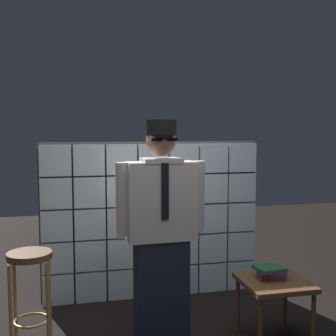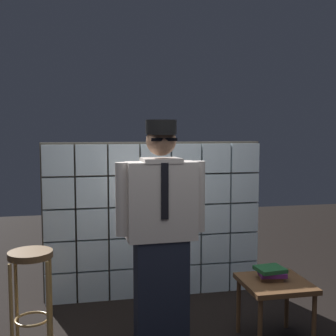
# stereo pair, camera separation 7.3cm
# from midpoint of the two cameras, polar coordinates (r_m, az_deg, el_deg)

# --- Properties ---
(glass_block_wall) EXTENTS (2.24, 0.10, 1.60)m
(glass_block_wall) POSITION_cam_midpoint_polar(r_m,az_deg,el_deg) (4.40, -2.49, -7.01)
(glass_block_wall) COLOR silver
(glass_block_wall) RESTS_ON ground
(standing_person) EXTENTS (0.71, 0.30, 1.78)m
(standing_person) POSITION_cam_midpoint_polar(r_m,az_deg,el_deg) (3.37, -1.54, -8.25)
(standing_person) COLOR #1E2333
(standing_person) RESTS_ON ground
(bar_stool) EXTENTS (0.34, 0.34, 0.77)m
(bar_stool) POSITION_cam_midpoint_polar(r_m,az_deg,el_deg) (3.57, -18.42, -13.61)
(bar_stool) COLOR brown
(bar_stool) RESTS_ON ground
(side_table) EXTENTS (0.52, 0.52, 0.51)m
(side_table) POSITION_cam_midpoint_polar(r_m,az_deg,el_deg) (3.66, 13.36, -15.27)
(side_table) COLOR brown
(side_table) RESTS_ON ground
(book_stack) EXTENTS (0.24, 0.21, 0.10)m
(book_stack) POSITION_cam_midpoint_polar(r_m,az_deg,el_deg) (3.65, 12.85, -13.33)
(book_stack) COLOR brown
(book_stack) RESTS_ON side_table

